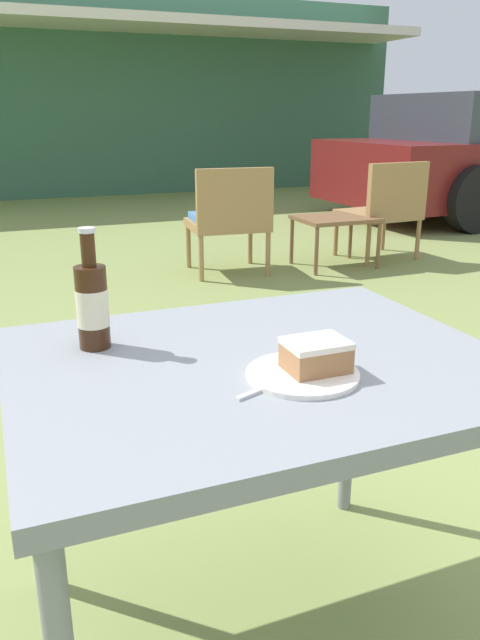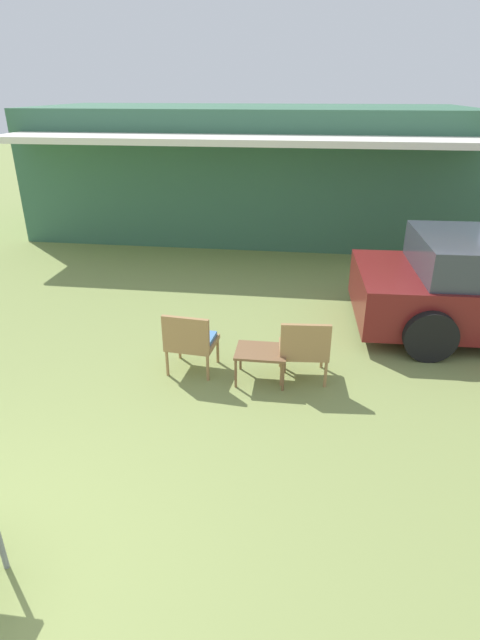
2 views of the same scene
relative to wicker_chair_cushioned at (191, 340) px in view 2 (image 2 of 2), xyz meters
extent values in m
cube|color=#38664C|center=(-0.11, 7.04, 0.96)|extent=(9.63, 3.94, 2.78)
cube|color=silver|center=(-0.11, 4.47, 1.85)|extent=(9.14, 1.20, 0.12)
cylinder|color=black|center=(2.85, 2.60, -0.10)|extent=(0.68, 0.22, 0.67)
cylinder|color=black|center=(2.91, 0.69, -0.10)|extent=(0.68, 0.22, 0.67)
cylinder|color=#9E7547|center=(0.28, 0.26, -0.27)|extent=(0.04, 0.04, 0.33)
cylinder|color=#9E7547|center=(-0.23, 0.31, -0.27)|extent=(0.04, 0.04, 0.33)
cylinder|color=#9E7547|center=(0.24, -0.18, -0.27)|extent=(0.04, 0.04, 0.33)
cylinder|color=#9E7547|center=(-0.27, -0.13, -0.27)|extent=(0.04, 0.04, 0.33)
cube|color=#9E7547|center=(0.01, 0.06, -0.07)|extent=(0.61, 0.55, 0.06)
cube|color=#9E7547|center=(-0.02, -0.16, 0.16)|extent=(0.56, 0.10, 0.40)
cube|color=#4C7FB7|center=(0.01, 0.06, -0.02)|extent=(0.54, 0.47, 0.05)
cylinder|color=#9E7547|center=(1.58, 0.30, -0.27)|extent=(0.04, 0.04, 0.33)
cylinder|color=#9E7547|center=(1.07, 0.26, -0.27)|extent=(0.04, 0.04, 0.33)
cylinder|color=#9E7547|center=(1.61, -0.14, -0.27)|extent=(0.04, 0.04, 0.33)
cylinder|color=#9E7547|center=(1.11, -0.18, -0.27)|extent=(0.04, 0.04, 0.33)
cube|color=#9E7547|center=(1.34, 0.06, -0.07)|extent=(0.60, 0.54, 0.06)
cube|color=#9E7547|center=(1.36, -0.16, 0.16)|extent=(0.56, 0.10, 0.40)
cube|color=brown|center=(0.86, -0.08, -0.06)|extent=(0.59, 0.46, 0.03)
cylinder|color=brown|center=(0.59, -0.29, -0.25)|extent=(0.03, 0.03, 0.36)
cylinder|color=brown|center=(1.13, -0.29, -0.25)|extent=(0.03, 0.03, 0.36)
cylinder|color=brown|center=(0.59, 0.13, -0.25)|extent=(0.03, 0.03, 0.36)
cylinder|color=brown|center=(1.13, 0.13, -0.25)|extent=(0.03, 0.03, 0.36)
camera|label=1|loc=(-1.64, -4.30, 0.72)|focal=35.00mm
camera|label=2|loc=(1.30, -5.17, 2.73)|focal=28.00mm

